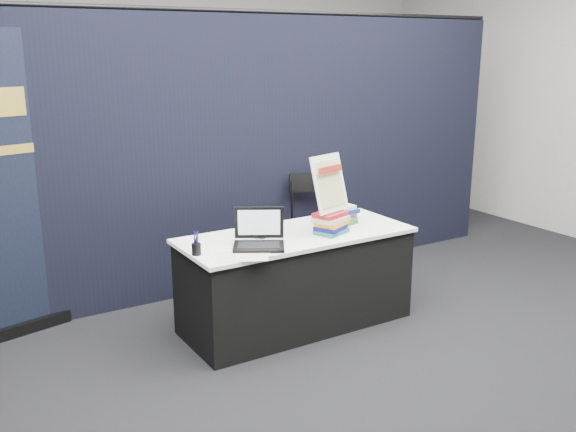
# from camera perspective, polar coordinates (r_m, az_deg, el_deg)

# --- Properties ---
(floor) EXTENTS (8.00, 8.00, 0.00)m
(floor) POSITION_cam_1_polar(r_m,az_deg,el_deg) (4.75, 4.33, -11.88)
(floor) COLOR black
(floor) RESTS_ON ground
(wall_back) EXTENTS (8.00, 0.02, 3.50)m
(wall_back) POSITION_cam_1_polar(r_m,az_deg,el_deg) (7.84, -13.15, 11.71)
(wall_back) COLOR #AAA7A0
(wall_back) RESTS_ON floor
(drape_partition) EXTENTS (6.00, 0.08, 2.40)m
(drape_partition) POSITION_cam_1_polar(r_m,az_deg,el_deg) (5.69, -4.94, 5.37)
(drape_partition) COLOR black
(drape_partition) RESTS_ON floor
(display_table) EXTENTS (1.80, 0.75, 0.75)m
(display_table) POSITION_cam_1_polar(r_m,az_deg,el_deg) (5.02, 0.72, -5.65)
(display_table) COLOR black
(display_table) RESTS_ON floor
(laptop) EXTENTS (0.44, 0.44, 0.27)m
(laptop) POSITION_cam_1_polar(r_m,az_deg,el_deg) (4.58, -2.92, -1.95)
(laptop) COLOR black
(laptop) RESTS_ON display_table
(mouse) EXTENTS (0.10, 0.14, 0.04)m
(mouse) POSITION_cam_1_polar(r_m,az_deg,el_deg) (4.80, -2.57, -1.66)
(mouse) COLOR black
(mouse) RESTS_ON display_table
(brochure_left) EXTENTS (0.33, 0.27, 0.00)m
(brochure_left) POSITION_cam_1_polar(r_m,az_deg,el_deg) (4.50, -3.64, -3.10)
(brochure_left) COLOR white
(brochure_left) RESTS_ON display_table
(brochure_mid) EXTENTS (0.40, 0.35, 0.00)m
(brochure_mid) POSITION_cam_1_polar(r_m,az_deg,el_deg) (4.38, -4.09, -3.59)
(brochure_mid) COLOR silver
(brochure_mid) RESTS_ON display_table
(brochure_right) EXTENTS (0.31, 0.25, 0.00)m
(brochure_right) POSITION_cam_1_polar(r_m,az_deg,el_deg) (4.43, -3.49, -3.39)
(brochure_right) COLOR silver
(brochure_right) RESTS_ON display_table
(pen_cup) EXTENTS (0.08, 0.08, 0.08)m
(pen_cup) POSITION_cam_1_polar(r_m,az_deg,el_deg) (4.44, -8.15, -2.93)
(pen_cup) COLOR black
(pen_cup) RESTS_ON display_table
(book_stack_tall) EXTENTS (0.29, 0.26, 0.16)m
(book_stack_tall) POSITION_cam_1_polar(r_m,az_deg,el_deg) (4.90, 3.86, -0.61)
(book_stack_tall) COLOR #1A6564
(book_stack_tall) RESTS_ON display_table
(book_stack_short) EXTENTS (0.24, 0.19, 0.15)m
(book_stack_short) POSITION_cam_1_polar(r_m,az_deg,el_deg) (5.17, 4.83, 0.13)
(book_stack_short) COLOR #1F7624
(book_stack_short) RESTS_ON display_table
(info_sign) EXTENTS (0.35, 0.21, 0.45)m
(info_sign) POSITION_cam_1_polar(r_m,az_deg,el_deg) (4.85, 3.71, 2.85)
(info_sign) COLOR black
(info_sign) RESTS_ON book_stack_tall
(stacking_chair) EXTENTS (0.56, 0.57, 1.00)m
(stacking_chair) POSITION_cam_1_polar(r_m,az_deg,el_deg) (5.90, 3.04, -0.67)
(stacking_chair) COLOR black
(stacking_chair) RESTS_ON floor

